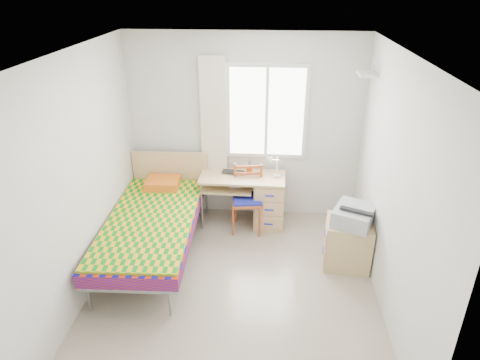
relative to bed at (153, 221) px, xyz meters
name	(u,v)px	position (x,y,z in m)	size (l,w,h in m)	color
floor	(234,286)	(1.06, -0.59, -0.47)	(3.50, 3.50, 0.00)	#BCAD93
ceiling	(232,54)	(1.06, -0.59, 2.13)	(3.50, 3.50, 0.00)	white
wall_back	(245,129)	(1.06, 1.16, 0.83)	(3.20, 3.20, 0.00)	silver
wall_left	(80,180)	(-0.54, -0.59, 0.83)	(3.50, 3.50, 0.00)	silver
wall_right	(394,190)	(2.66, -0.59, 0.83)	(3.50, 3.50, 0.00)	silver
window	(267,112)	(1.36, 1.14, 1.08)	(1.10, 0.04, 1.30)	white
curtain	(214,119)	(0.64, 1.09, 0.98)	(0.35, 0.05, 1.70)	beige
floating_shelf	(367,74)	(2.55, 0.81, 1.68)	(0.20, 0.32, 0.03)	white
bed	(153,221)	(0.00, 0.00, 0.00)	(1.11, 2.29, 0.98)	gray
desk	(264,198)	(1.36, 0.83, -0.07)	(1.18, 0.56, 0.73)	tan
chair	(248,195)	(1.14, 0.70, 0.04)	(0.45, 0.45, 0.92)	#A4531F
cabinet	(348,243)	(2.39, -0.05, -0.18)	(0.60, 0.54, 0.59)	tan
printer	(354,215)	(2.42, -0.07, 0.23)	(0.59, 0.62, 0.21)	#A3A6AB
laptop	(233,173)	(0.91, 0.88, 0.27)	(0.32, 0.20, 0.02)	black
pen_cup	(249,169)	(1.14, 0.95, 0.31)	(0.08, 0.08, 0.11)	orange
task_lamp	(273,164)	(1.46, 0.73, 0.49)	(0.21, 0.31, 0.37)	white
book	(229,184)	(0.87, 0.85, 0.12)	(0.16, 0.22, 0.02)	gray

